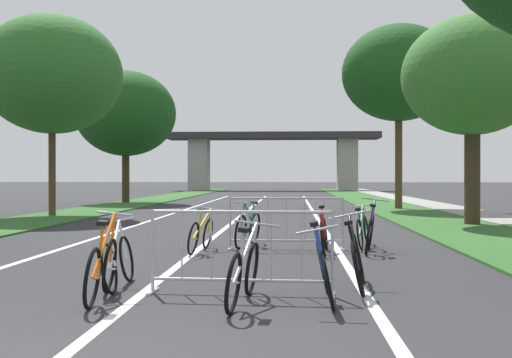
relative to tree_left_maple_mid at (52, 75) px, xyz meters
The scene contains 23 objects.
grass_verge_left 12.25m from the tree_left_maple_mid, 88.05° to the left, with size 2.88×71.53×0.05m, color #2D5B26.
grass_verge_right 18.13m from the tree_left_maple_mid, 39.70° to the left, with size 2.88×71.53×0.05m, color #2D5B26.
sidewalk_path_right 19.95m from the tree_left_maple_mid, 35.16° to the left, with size 1.89×71.53×0.08m, color gray.
lane_stripe_center 8.97m from the tree_left_maple_mid, 20.18° to the left, with size 0.14×41.38×0.01m, color silver.
lane_stripe_right_lane 11.25m from the tree_left_maple_mid, 14.67° to the left, with size 0.14×41.38×0.01m, color silver.
lane_stripe_left_lane 7.07m from the tree_left_maple_mid, 31.68° to the left, with size 0.14×41.38×0.01m, color silver.
overpass_bridge 41.54m from the tree_left_maple_mid, 80.47° to the left, with size 21.49×4.10×5.88m.
tree_left_maple_mid is the anchor object (origin of this frame).
tree_left_oak_near 11.16m from the tree_left_maple_mid, 91.39° to the left, with size 5.46×5.46×7.22m.
tree_right_cypress_far 14.56m from the tree_left_maple_mid, 13.63° to the right, with size 4.18×4.18×6.26m.
tree_right_pine_far 14.55m from the tree_left_maple_mid, 21.93° to the left, with size 5.00×5.00×8.15m.
crowd_barrier_nearest 17.33m from the tree_left_maple_mid, 60.94° to the right, with size 2.33×0.57×1.05m.
crowd_barrier_second 13.87m from the tree_left_maple_mid, 48.62° to the right, with size 2.32×0.50×1.05m.
bicycle_teal_0 13.12m from the tree_left_maple_mid, 50.07° to the right, with size 0.51×1.68×0.97m.
bicycle_black_1 17.79m from the tree_left_maple_mid, 55.97° to the right, with size 0.54×1.72×1.01m.
bicycle_white_2 16.35m from the tree_left_maple_mid, 65.61° to the right, with size 0.44×1.61×0.91m.
bicycle_purple_3 15.23m from the tree_left_maple_mid, 44.82° to the right, with size 0.64×1.68×1.05m.
bicycle_yellow_4 13.35m from the tree_left_maple_mid, 55.84° to the right, with size 0.58×1.68×0.87m.
bicycle_silver_5 17.92m from the tree_left_maple_mid, 61.68° to the right, with size 0.57×1.75×0.94m.
bicycle_blue_6 18.17m from the tree_left_maple_mid, 58.66° to the right, with size 0.47×1.73×0.94m.
bicycle_red_7 14.71m from the tree_left_maple_mid, 47.64° to the right, with size 0.49×1.64×0.90m.
bicycle_green_8 14.63m from the tree_left_maple_mid, 42.28° to the right, with size 0.54×1.66×0.88m.
bicycle_orange_9 17.11m from the tree_left_maple_mid, 66.67° to the right, with size 0.44×1.65×1.04m.
Camera 1 is at (1.85, -4.12, 1.47)m, focal length 43.66 mm.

